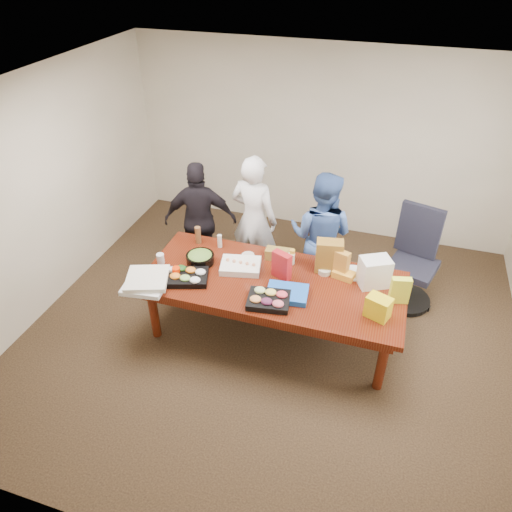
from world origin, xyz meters
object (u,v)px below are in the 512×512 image
(person_right, at_px, (321,236))
(person_center, at_px, (254,219))
(office_chair, at_px, (413,263))
(salad_bowl, at_px, (200,259))
(conference_table, at_px, (273,307))
(sheet_cake, at_px, (241,266))

(person_right, bearing_deg, person_center, 3.03)
(office_chair, height_order, salad_bowl, office_chair)
(conference_table, relative_size, office_chair, 2.34)
(office_chair, height_order, sheet_cake, office_chair)
(conference_table, relative_size, sheet_cake, 6.45)
(office_chair, distance_m, salad_bowl, 2.51)
(conference_table, bearing_deg, office_chair, 34.78)
(salad_bowl, bearing_deg, office_chair, 21.74)
(conference_table, xyz_separation_m, sheet_cake, (-0.40, 0.10, 0.41))
(conference_table, height_order, person_right, person_right)
(conference_table, height_order, office_chair, office_chair)
(salad_bowl, bearing_deg, person_center, 69.56)
(person_right, xyz_separation_m, salad_bowl, (-1.21, -0.85, -0.02))
(person_center, height_order, sheet_cake, person_center)
(person_center, bearing_deg, person_right, -174.82)
(conference_table, distance_m, person_right, 1.08)
(office_chair, distance_m, person_right, 1.14)
(office_chair, distance_m, person_center, 2.00)
(office_chair, bearing_deg, salad_bowl, -141.74)
(person_center, relative_size, sheet_cake, 3.93)
(conference_table, distance_m, salad_bowl, 0.98)
(conference_table, xyz_separation_m, person_right, (0.33, 0.92, 0.45))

